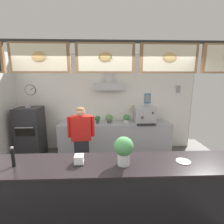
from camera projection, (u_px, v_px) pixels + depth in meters
ground_plane at (107, 213)px, 2.75m from camera, size 6.54×6.54×0.00m
back_wall_assembly at (106, 101)px, 4.97m from camera, size 5.40×2.85×2.90m
service_counter at (106, 198)px, 2.34m from camera, size 4.07×0.67×1.08m
back_prep_counter at (115, 138)px, 4.95m from camera, size 3.29×0.56×0.91m
pizza_oven at (31, 132)px, 4.64m from camera, size 0.65×0.67×1.52m
shop_worker at (82, 140)px, 3.66m from camera, size 0.59×0.27×1.61m
espresso_machine at (145, 115)px, 4.82m from camera, size 0.59×0.51×0.49m
potted_sage at (109, 118)px, 4.85m from camera, size 0.22×0.22×0.25m
potted_thyme at (98, 119)px, 4.78m from camera, size 0.17×0.17×0.23m
potted_basil at (127, 118)px, 4.86m from camera, size 0.20×0.20×0.26m
napkin_holder at (79, 160)px, 2.21m from camera, size 0.15×0.14×0.14m
basil_vase at (124, 150)px, 2.15m from camera, size 0.25×0.25×0.38m
pepper_grinder at (13, 157)px, 2.12m from camera, size 0.04×0.04×0.28m
condiment_plate at (183, 161)px, 2.26m from camera, size 0.19×0.19×0.01m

